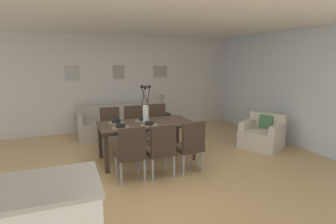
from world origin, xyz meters
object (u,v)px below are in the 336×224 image
at_px(side_table, 162,122).
at_px(framed_picture_left, 72,73).
at_px(sofa, 117,125).
at_px(bowl_far_left, 149,123).
at_px(dining_chair_near_left, 131,150).
at_px(dining_chair_far_left, 161,148).
at_px(armchair, 262,135).
at_px(dining_chair_mid_left, 190,144).
at_px(bowl_near_left, 121,126).
at_px(centerpiece_vase, 146,108).
at_px(dining_chair_mid_right, 158,122).
at_px(dining_chair_far_right, 135,124).
at_px(framed_picture_right, 160,71).
at_px(dining_table, 146,127).
at_px(bowl_far_right, 143,119).
at_px(table_lamp, 162,100).
at_px(dining_chair_near_right, 111,127).
at_px(bowl_near_right, 116,121).
at_px(framed_picture_center, 119,72).

xyz_separation_m(side_table, framed_picture_left, (-2.23, 0.69, 1.35)).
bearing_deg(sofa, side_table, -2.93).
bearing_deg(bowl_far_left, dining_chair_near_left, -128.96).
distance_m(dining_chair_far_left, armchair, 2.75).
bearing_deg(dining_chair_mid_left, bowl_near_left, 147.75).
bearing_deg(centerpiece_vase, dining_chair_mid_right, 57.59).
height_order(dining_chair_far_right, framed_picture_right, framed_picture_right).
height_order(dining_table, framed_picture_left, framed_picture_left).
distance_m(bowl_near_left, bowl_far_right, 0.68).
bearing_deg(dining_chair_far_left, framed_picture_left, 109.52).
xyz_separation_m(dining_chair_mid_left, table_lamp, (0.49, 2.71, 0.38)).
relative_size(dining_chair_near_right, dining_chair_far_right, 1.00).
xyz_separation_m(bowl_near_right, framed_picture_right, (1.76, 2.31, 0.83)).
distance_m(bowl_near_left, table_lamp, 2.56).
bearing_deg(sofa, dining_table, -83.64).
height_order(framed_picture_left, framed_picture_center, framed_picture_center).
bearing_deg(dining_chair_near_right, sofa, 71.88).
height_order(dining_chair_far_left, dining_chair_mid_right, same).
height_order(dining_chair_near_left, framed_picture_left, framed_picture_left).
bearing_deg(dining_chair_mid_right, dining_chair_mid_left, -91.23).
distance_m(dining_table, bowl_near_right, 0.59).
relative_size(dining_chair_near_right, dining_chair_mid_left, 1.00).
bearing_deg(side_table, bowl_near_right, -133.92).
distance_m(dining_chair_near_right, armchair, 3.40).
distance_m(dining_chair_mid_left, table_lamp, 2.78).
bearing_deg(bowl_far_left, armchair, -1.09).
bearing_deg(bowl_near_right, sofa, 78.90).
bearing_deg(dining_chair_mid_right, dining_chair_far_left, -108.07).
bearing_deg(bowl_far_right, bowl_far_left, -90.00).
distance_m(dining_chair_mid_left, framed_picture_right, 3.64).
xyz_separation_m(sofa, armchair, (2.86, -2.14, 0.01)).
height_order(dining_chair_mid_right, sofa, dining_chair_mid_right).
xyz_separation_m(dining_chair_near_left, dining_chair_near_right, (-0.04, 1.69, 0.00)).
height_order(side_table, framed_picture_center, framed_picture_center).
bearing_deg(bowl_far_left, side_table, 63.38).
bearing_deg(bowl_near_right, dining_table, -20.95).
xyz_separation_m(dining_chair_mid_right, table_lamp, (0.45, 0.93, 0.38)).
bearing_deg(bowl_near_right, framed_picture_right, 52.78).
bearing_deg(side_table, dining_chair_near_right, -148.19).
height_order(dining_table, side_table, dining_table).
bearing_deg(dining_chair_far_right, dining_chair_near_left, -106.57).
bearing_deg(dining_chair_near_left, framed_picture_left, 101.82).
bearing_deg(dining_chair_near_left, framed_picture_right, 62.77).
bearing_deg(dining_chair_near_right, dining_table, -57.22).
bearing_deg(dining_table, bowl_far_right, 90.00).
bearing_deg(framed_picture_center, framed_picture_left, -180.00).
bearing_deg(bowl_far_left, framed_picture_right, 65.95).
bearing_deg(bowl_far_right, framed_picture_left, 117.74).
height_order(bowl_near_left, sofa, bowl_near_left).
distance_m(bowl_near_left, bowl_far_left, 0.54).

